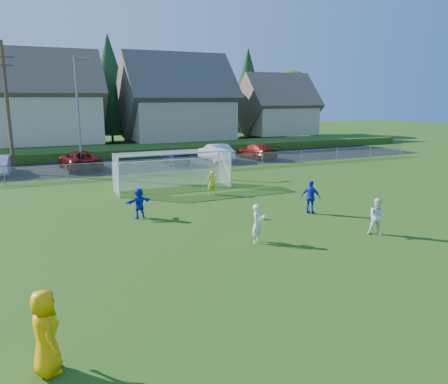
{
  "coord_description": "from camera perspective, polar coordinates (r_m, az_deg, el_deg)",
  "views": [
    {
      "loc": [
        -8.46,
        -10.64,
        5.85
      ],
      "look_at": [
        0.0,
        8.0,
        1.4
      ],
      "focal_mm": 35.0,
      "sensor_mm": 36.0,
      "label": 1
    }
  ],
  "objects": [
    {
      "name": "tree_row",
      "position": [
        60.14,
        -15.72,
        12.83
      ],
      "size": [
        65.98,
        12.36,
        13.8
      ],
      "color": "#382616",
      "rests_on": "ground"
    },
    {
      "name": "chainlink_fence",
      "position": [
        34.12,
        -9.78,
        3.28
      ],
      "size": [
        52.06,
        0.06,
        1.2
      ],
      "color": "gray",
      "rests_on": "ground"
    },
    {
      "name": "player_white_a",
      "position": [
        17.93,
        4.37,
        -4.13
      ],
      "size": [
        0.69,
        0.67,
        1.6
      ],
      "primitive_type": "imported",
      "rotation": [
        0.0,
        0.0,
        0.72
      ],
      "color": "white",
      "rests_on": "ground"
    },
    {
      "name": "soccer_ball",
      "position": [
        21.47,
        5.24,
        -3.29
      ],
      "size": [
        0.22,
        0.22,
        0.22
      ],
      "primitive_type": "sphere",
      "color": "white",
      "rests_on": "ground"
    },
    {
      "name": "car_c",
      "position": [
        37.98,
        -18.35,
        3.99
      ],
      "size": [
        3.25,
        5.97,
        1.59
      ],
      "primitive_type": "imported",
      "rotation": [
        0.0,
        0.0,
        3.25
      ],
      "color": "#570B0A",
      "rests_on": "ground"
    },
    {
      "name": "grass_embankment",
      "position": [
        46.73,
        -13.87,
        5.21
      ],
      "size": [
        70.0,
        6.0,
        0.8
      ],
      "primitive_type": "cube",
      "color": "#1E420F",
      "rests_on": "ground"
    },
    {
      "name": "player_blue_b",
      "position": [
        21.88,
        -11.02,
        -1.41
      ],
      "size": [
        1.48,
        0.8,
        1.52
      ],
      "primitive_type": "imported",
      "rotation": [
        0.0,
        0.0,
        3.4
      ],
      "color": "#1326B4",
      "rests_on": "ground"
    },
    {
      "name": "asphalt_lot",
      "position": [
        39.5,
        -11.79,
        3.5
      ],
      "size": [
        60.0,
        60.0,
        0.0
      ],
      "primitive_type": "plane",
      "color": "black",
      "rests_on": "ground"
    },
    {
      "name": "ground",
      "position": [
        14.79,
        13.18,
        -11.37
      ],
      "size": [
        160.0,
        160.0,
        0.0
      ],
      "primitive_type": "plane",
      "color": "#193D0C",
      "rests_on": "ground"
    },
    {
      "name": "utility_pole",
      "position": [
        37.66,
        -26.42,
        9.94
      ],
      "size": [
        1.6,
        0.26,
        10.0
      ],
      "color": "#473321",
      "rests_on": "ground"
    },
    {
      "name": "goalkeeper",
      "position": [
        26.66,
        -1.65,
        1.2
      ],
      "size": [
        0.53,
        0.35,
        1.46
      ],
      "primitive_type": "imported",
      "rotation": [
        0.0,
        0.0,
        3.14
      ],
      "color": "yellow",
      "rests_on": "ground"
    },
    {
      "name": "car_b",
      "position": [
        37.97,
        -27.25,
        3.2
      ],
      "size": [
        1.99,
        4.72,
        1.51
      ],
      "primitive_type": "imported",
      "rotation": [
        0.0,
        0.0,
        3.06
      ],
      "color": "white",
      "rests_on": "ground"
    },
    {
      "name": "player_white_b",
      "position": [
        19.94,
        19.43,
        -3.09
      ],
      "size": [
        1.0,
        0.96,
        1.62
      ],
      "primitive_type": "imported",
      "rotation": [
        0.0,
        0.0,
        -0.62
      ],
      "color": "white",
      "rests_on": "ground"
    },
    {
      "name": "car_e",
      "position": [
        39.11,
        -6.47,
        4.68
      ],
      "size": [
        1.81,
        4.37,
        1.48
      ],
      "primitive_type": "imported",
      "rotation": [
        0.0,
        0.0,
        3.13
      ],
      "color": "#151344",
      "rests_on": "ground"
    },
    {
      "name": "player_blue_a",
      "position": [
        22.72,
        11.29,
        -0.67
      ],
      "size": [
        0.92,
        1.06,
        1.72
      ],
      "primitive_type": "imported",
      "rotation": [
        0.0,
        0.0,
        2.18
      ],
      "color": "#1326B4",
      "rests_on": "ground"
    },
    {
      "name": "houses_row",
      "position": [
        54.13,
        -13.67,
        13.5
      ],
      "size": [
        53.9,
        11.45,
        13.27
      ],
      "color": "tan",
      "rests_on": "ground"
    },
    {
      "name": "car_f",
      "position": [
        41.1,
        -1.07,
        5.21
      ],
      "size": [
        1.83,
        4.9,
        1.6
      ],
      "primitive_type": "imported",
      "rotation": [
        0.0,
        0.0,
        3.17
      ],
      "color": "silver",
      "rests_on": "ground"
    },
    {
      "name": "soccer_goal",
      "position": [
        28.31,
        -6.76,
        3.6
      ],
      "size": [
        7.42,
        1.9,
        2.5
      ],
      "color": "white",
      "rests_on": "ground"
    },
    {
      "name": "car_g",
      "position": [
        42.69,
        4.26,
        5.37
      ],
      "size": [
        2.4,
        5.26,
        1.49
      ],
      "primitive_type": "imported",
      "rotation": [
        0.0,
        0.0,
        3.2
      ],
      "color": "maroon",
      "rests_on": "ground"
    },
    {
      "name": "streetlight",
      "position": [
        36.87,
        -18.45,
        10.08
      ],
      "size": [
        1.38,
        0.18,
        9.0
      ],
      "color": "slate",
      "rests_on": "ground"
    },
    {
      "name": "referee",
      "position": [
        10.47,
        -22.32,
        -16.61
      ],
      "size": [
        0.75,
        1.02,
        1.91
      ],
      "primitive_type": "imported",
      "rotation": [
        0.0,
        0.0,
        1.74
      ],
      "color": "#FDA705",
      "rests_on": "ground"
    }
  ]
}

